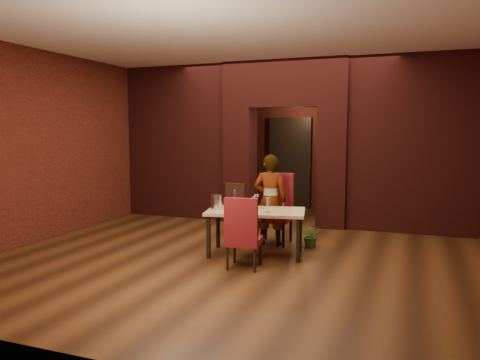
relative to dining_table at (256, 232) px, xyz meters
The scene contains 24 objects.
floor 0.62m from the dining_table, 115.95° to the left, with size 8.00×8.00×0.00m, color #442511.
ceiling 2.91m from the dining_table, 115.95° to the left, with size 7.00×8.00×0.04m, color silver.
wall_back 4.65m from the dining_table, 92.92° to the left, with size 7.00×0.04×3.20m, color maroon.
wall_front 3.76m from the dining_table, 93.69° to the right, with size 7.00×0.04×3.20m, color maroon.
wall_left 3.96m from the dining_table, behind, with size 0.04×8.00×3.20m, color maroon.
pillar_left 2.85m from the dining_table, 115.51° to the left, with size 0.55×0.55×2.30m, color maroon.
pillar_right 2.70m from the dining_table, 73.68° to the left, with size 0.55×0.55×2.30m, color maroon.
lintel 3.46m from the dining_table, 95.27° to the left, with size 2.45×0.55×0.90m, color maroon.
wing_wall_left 3.79m from the dining_table, 136.39° to the left, with size 2.27×0.35×3.20m, color maroon.
wing_wall_right 3.50m from the dining_table, 49.14° to the left, with size 2.27×0.35×3.20m, color maroon.
vent_panel 2.48m from the dining_table, 118.46° to the left, with size 0.40×0.03×0.50m, color #A54B30.
rear_door 4.51m from the dining_table, 98.10° to the left, with size 0.90×0.08×2.10m, color black.
rear_door_frame 4.47m from the dining_table, 98.18° to the left, with size 1.02×0.04×2.22m, color black.
dining_table is the anchor object (origin of this frame).
chair_far 0.81m from the dining_table, 85.60° to the left, with size 0.52×0.52×1.15m, color maroon.
chair_near 0.71m from the dining_table, 84.14° to the right, with size 0.44×0.44×0.98m, color maroon.
person_seated 0.77m from the dining_table, 88.02° to the left, with size 0.54×0.35×1.47m, color white.
wine_glass_a 0.47m from the dining_table, 105.90° to the left, with size 0.09×0.09×0.21m, color white, non-canonical shape.
wine_glass_b 0.44m from the dining_table, 100.45° to the right, with size 0.08×0.08×0.21m, color white, non-canonical shape.
wine_glass_c 0.51m from the dining_table, 29.78° to the right, with size 0.09×0.09×0.21m, color white, non-canonical shape.
tasting_sheet 0.36m from the dining_table, 143.97° to the right, with size 0.28×0.21×0.00m, color silver.
wine_bucket 0.74m from the dining_table, behind, with size 0.17×0.17×0.21m, color silver.
water_bottle 0.66m from the dining_table, 155.16° to the left, with size 0.06×0.06×0.28m, color white.
potted_plant 1.02m from the dining_table, 47.57° to the left, with size 0.33×0.29×0.37m, color #2F6320.
Camera 1 is at (2.42, -6.96, 1.84)m, focal length 35.00 mm.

